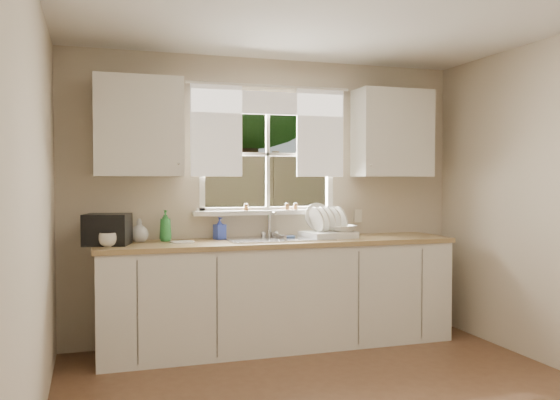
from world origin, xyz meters
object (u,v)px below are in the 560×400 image
object	(u,v)px
dish_rack	(328,229)
cup	(108,240)
soap_bottle_a	(165,226)
black_appliance	(107,229)

from	to	relation	value
dish_rack	cup	world-z (taller)	dish_rack
soap_bottle_a	black_appliance	xyz separation A→B (m)	(-0.47, -0.15, -0.01)
soap_bottle_a	black_appliance	bearing A→B (deg)	-170.18
soap_bottle_a	black_appliance	distance (m)	0.49
dish_rack	cup	bearing A→B (deg)	-176.04
cup	soap_bottle_a	bearing A→B (deg)	11.13
dish_rack	cup	distance (m)	1.86
dish_rack	soap_bottle_a	xyz separation A→B (m)	(-1.39, 0.16, 0.05)
soap_bottle_a	cup	size ratio (longest dim) A/B	1.88
soap_bottle_a	cup	xyz separation A→B (m)	(-0.47, -0.29, -0.08)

